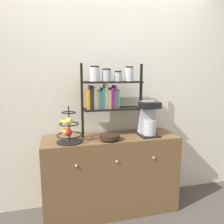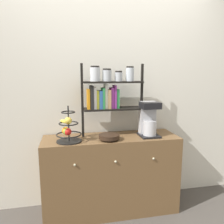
% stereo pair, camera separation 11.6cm
% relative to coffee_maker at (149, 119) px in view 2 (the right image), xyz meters
% --- Properties ---
extents(ground_plane, '(12.00, 12.00, 0.00)m').
position_rel_coffee_maker_xyz_m(ground_plane, '(-0.40, -0.19, -1.03)').
color(ground_plane, '#47423D').
extents(wall_back, '(7.00, 0.05, 2.60)m').
position_rel_coffee_maker_xyz_m(wall_back, '(-0.40, 0.30, 0.27)').
color(wall_back, silver).
rests_on(wall_back, ground_plane).
extents(sideboard, '(1.44, 0.46, 0.85)m').
position_rel_coffee_maker_xyz_m(sideboard, '(-0.40, 0.03, -0.61)').
color(sideboard, brown).
rests_on(sideboard, ground_plane).
extents(coffee_maker, '(0.20, 0.23, 0.37)m').
position_rel_coffee_maker_xyz_m(coffee_maker, '(0.00, 0.00, 0.00)').
color(coffee_maker, black).
rests_on(coffee_maker, sideboard).
extents(fruit_stand, '(0.25, 0.25, 0.36)m').
position_rel_coffee_maker_xyz_m(fruit_stand, '(-0.85, -0.05, -0.06)').
color(fruit_stand, black).
rests_on(fruit_stand, sideboard).
extents(wooden_bowl, '(0.21, 0.21, 0.06)m').
position_rel_coffee_maker_xyz_m(wooden_bowl, '(-0.45, -0.07, -0.15)').
color(wooden_bowl, black).
rests_on(wooden_bowl, sideboard).
extents(shelf_hutch, '(0.67, 0.20, 0.77)m').
position_rel_coffee_maker_xyz_m(shelf_hutch, '(-0.43, 0.10, 0.29)').
color(shelf_hutch, black).
rests_on(shelf_hutch, sideboard).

